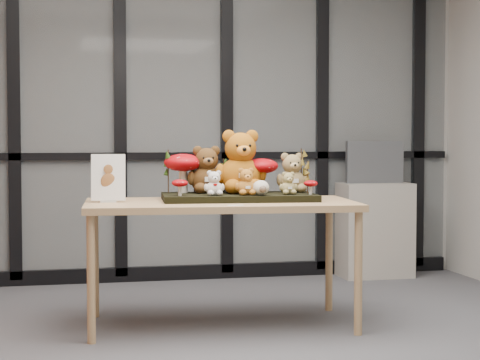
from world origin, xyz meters
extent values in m
plane|color=#525257|center=(0.00, 0.00, 0.00)|extent=(5.00, 5.00, 0.00)
plane|color=#B1AEA7|center=(0.00, 2.50, 1.40)|extent=(5.00, 0.00, 5.00)
plane|color=#B1AEA7|center=(0.00, -2.50, 1.40)|extent=(5.00, 0.00, 5.00)
cube|color=#2D383F|center=(0.00, 2.47, 1.40)|extent=(4.90, 0.02, 2.70)
cube|color=black|center=(0.00, 2.47, 0.06)|extent=(4.90, 0.06, 0.12)
cube|color=black|center=(0.00, 2.47, 1.05)|extent=(4.90, 0.06, 0.06)
cube|color=black|center=(-1.30, 2.47, 1.40)|extent=(0.10, 0.06, 2.70)
cube|color=black|center=(-0.45, 2.47, 1.40)|extent=(0.10, 0.06, 2.70)
cube|color=black|center=(0.45, 2.47, 1.40)|extent=(0.10, 0.06, 2.70)
cube|color=black|center=(1.30, 2.47, 1.40)|extent=(0.10, 0.06, 2.70)
cube|color=black|center=(2.20, 2.47, 1.40)|extent=(0.10, 0.06, 2.70)
cube|color=tan|center=(0.03, 0.66, 0.78)|extent=(1.78, 1.00, 0.04)
cylinder|color=tan|center=(-0.81, 0.35, 0.38)|extent=(0.05, 0.05, 0.76)
cylinder|color=tan|center=(-0.74, 1.10, 0.38)|extent=(0.05, 0.05, 0.76)
cylinder|color=tan|center=(0.80, 0.21, 0.38)|extent=(0.05, 0.05, 0.76)
cylinder|color=tan|center=(0.86, 0.96, 0.38)|extent=(0.05, 0.05, 0.76)
cube|color=black|center=(0.16, 0.71, 0.82)|extent=(1.02, 0.58, 0.04)
cube|color=silver|center=(-0.68, 0.74, 0.81)|extent=(0.11, 0.07, 0.01)
cube|color=white|center=(-0.68, 0.74, 0.96)|extent=(0.22, 0.07, 0.29)
ellipsoid|color=brown|center=(-0.68, 0.73, 0.93)|extent=(0.09, 0.01, 0.11)
ellipsoid|color=brown|center=(-0.68, 0.73, 1.01)|extent=(0.06, 0.01, 0.06)
cube|color=white|center=(0.05, 0.31, 0.80)|extent=(0.10, 0.03, 0.00)
cube|color=#9F998E|center=(1.71, 2.25, 0.41)|extent=(0.61, 0.35, 0.81)
cube|color=#4B4E53|center=(1.71, 2.27, 0.99)|extent=(0.51, 0.05, 0.36)
cube|color=black|center=(1.71, 2.25, 0.99)|extent=(0.45, 0.00, 0.30)
camera|label=1|loc=(-1.07, -4.76, 1.23)|focal=65.00mm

